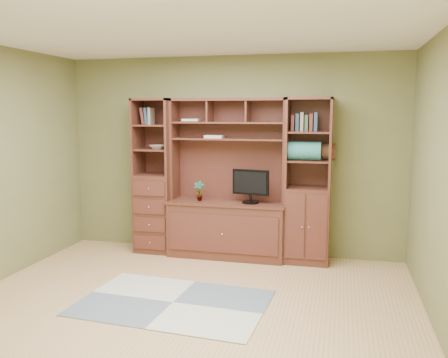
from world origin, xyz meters
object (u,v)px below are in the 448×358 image
(center_hutch, at_px, (227,179))
(left_tower, at_px, (155,176))
(monitor, at_px, (251,180))
(right_tower, at_px, (308,181))

(center_hutch, distance_m, left_tower, 1.00)
(center_hutch, relative_size, monitor, 3.49)
(center_hutch, bearing_deg, left_tower, 177.71)
(center_hutch, height_order, monitor, center_hutch)
(right_tower, bearing_deg, monitor, -173.97)
(left_tower, height_order, right_tower, same)
(left_tower, bearing_deg, right_tower, 0.00)
(center_hutch, height_order, right_tower, same)
(center_hutch, xyz_separation_m, right_tower, (1.02, 0.04, 0.00))
(right_tower, distance_m, monitor, 0.71)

